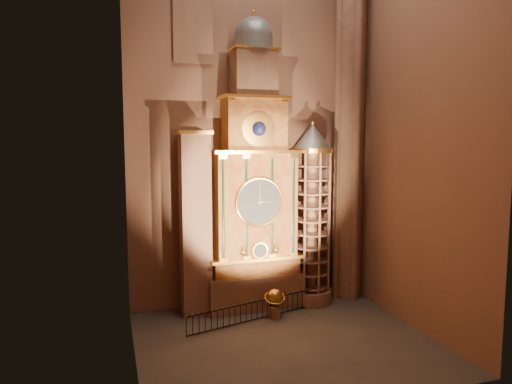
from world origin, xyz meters
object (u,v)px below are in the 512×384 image
object	(u,v)px
portrait_tower	(195,223)
stair_turret	(312,215)
astronomical_clock	(254,193)
celestial_globe	(275,301)
iron_railing	(257,310)

from	to	relation	value
portrait_tower	stair_turret	xyz separation A→B (m)	(6.90, -0.28, 0.12)
astronomical_clock	celestial_globe	distance (m)	6.08
astronomical_clock	iron_railing	size ratio (longest dim) A/B	2.09
astronomical_clock	celestial_globe	world-z (taller)	astronomical_clock
portrait_tower	stair_turret	world-z (taller)	stair_turret
stair_turret	astronomical_clock	bearing A→B (deg)	175.70
celestial_globe	portrait_tower	bearing A→B (deg)	152.75
portrait_tower	celestial_globe	xyz separation A→B (m)	(3.94, -2.03, -4.18)
portrait_tower	celestial_globe	size ratio (longest dim) A/B	6.31
iron_railing	celestial_globe	bearing A→B (deg)	2.69
astronomical_clock	stair_turret	size ratio (longest dim) A/B	1.55
portrait_tower	stair_turret	distance (m)	6.91
portrait_tower	iron_railing	bearing A→B (deg)	-35.52
stair_turret	celestial_globe	world-z (taller)	stair_turret
astronomical_clock	portrait_tower	distance (m)	3.73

